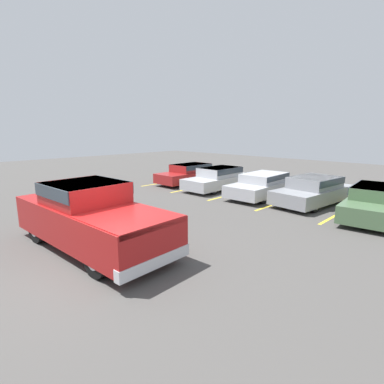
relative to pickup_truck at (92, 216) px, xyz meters
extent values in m
plane|color=#4C4947|center=(1.19, -0.32, -0.93)|extent=(60.00, 60.00, 0.00)
cube|color=yellow|center=(-6.84, 9.24, -0.93)|extent=(0.12, 5.19, 0.01)
cube|color=yellow|center=(-4.20, 9.24, -0.93)|extent=(0.12, 5.19, 0.01)
cube|color=yellow|center=(-1.55, 9.24, -0.93)|extent=(0.12, 5.19, 0.01)
cube|color=yellow|center=(1.10, 9.24, -0.93)|extent=(0.12, 5.19, 0.01)
cube|color=yellow|center=(3.74, 9.24, -0.93)|extent=(0.12, 5.19, 0.01)
cube|color=#A51919|center=(-0.02, 0.00, -0.16)|extent=(5.55, 2.27, 0.99)
cube|color=#A51919|center=(-0.29, -0.01, 0.63)|extent=(2.05, 1.95, 0.60)
cube|color=#2D3842|center=(-0.29, -0.01, 0.77)|extent=(2.01, 2.00, 0.33)
cube|color=#A51919|center=(1.70, 0.08, 0.28)|extent=(2.11, 2.03, 0.14)
cube|color=silver|center=(2.63, 0.12, -0.54)|extent=(0.29, 2.07, 0.28)
cylinder|color=black|center=(1.58, 0.90, -0.48)|extent=(0.92, 0.36, 0.91)
cylinder|color=#ADADB2|center=(1.58, 0.90, -0.48)|extent=(0.51, 0.36, 0.50)
cylinder|color=black|center=(1.66, -0.76, -0.48)|extent=(0.92, 0.36, 0.91)
cylinder|color=#ADADB2|center=(1.66, -0.76, -0.48)|extent=(0.51, 0.36, 0.50)
cylinder|color=black|center=(-1.69, 0.75, -0.48)|extent=(0.92, 0.36, 0.91)
cylinder|color=#ADADB2|center=(-1.69, 0.75, -0.48)|extent=(0.51, 0.36, 0.50)
cylinder|color=black|center=(-1.62, -0.90, -0.48)|extent=(0.92, 0.36, 0.91)
cylinder|color=#ADADB2|center=(-1.62, -0.90, -0.48)|extent=(0.51, 0.36, 0.50)
cube|color=maroon|center=(-5.54, 9.47, -0.47)|extent=(1.74, 4.52, 0.57)
cube|color=maroon|center=(-5.54, 9.56, 0.05)|extent=(1.52, 2.35, 0.46)
cube|color=#2D3842|center=(-5.54, 9.56, 0.14)|extent=(1.59, 2.31, 0.28)
cylinder|color=black|center=(-4.79, 8.16, -0.60)|extent=(0.21, 0.66, 0.66)
cylinder|color=#ADADB2|center=(-4.79, 8.16, -0.60)|extent=(0.22, 0.36, 0.36)
cylinder|color=black|center=(-6.28, 8.16, -0.60)|extent=(0.21, 0.66, 0.66)
cylinder|color=#ADADB2|center=(-6.28, 8.16, -0.60)|extent=(0.22, 0.36, 0.36)
cylinder|color=black|center=(-4.80, 10.78, -0.60)|extent=(0.21, 0.66, 0.66)
cylinder|color=#ADADB2|center=(-4.80, 10.78, -0.60)|extent=(0.22, 0.36, 0.36)
cylinder|color=black|center=(-6.29, 10.78, -0.60)|extent=(0.21, 0.66, 0.66)
cylinder|color=#ADADB2|center=(-6.29, 10.78, -0.60)|extent=(0.22, 0.36, 0.36)
cube|color=#B7BABF|center=(-3.01, 9.24, -0.48)|extent=(1.79, 4.56, 0.57)
cube|color=#B7BABF|center=(-3.01, 9.33, 0.06)|extent=(1.55, 2.38, 0.50)
cube|color=#2D3842|center=(-3.01, 9.33, 0.16)|extent=(1.62, 2.34, 0.30)
cylinder|color=black|center=(-2.25, 7.94, -0.62)|extent=(0.22, 0.61, 0.61)
cylinder|color=#ADADB2|center=(-2.25, 7.94, -0.62)|extent=(0.23, 0.34, 0.34)
cylinder|color=black|center=(-3.72, 7.91, -0.62)|extent=(0.22, 0.61, 0.61)
cylinder|color=#ADADB2|center=(-3.72, 7.91, -0.62)|extent=(0.23, 0.34, 0.34)
cylinder|color=black|center=(-2.29, 10.57, -0.62)|extent=(0.22, 0.61, 0.61)
cylinder|color=#ADADB2|center=(-2.29, 10.57, -0.62)|extent=(0.23, 0.34, 0.34)
cylinder|color=black|center=(-3.77, 10.54, -0.62)|extent=(0.22, 0.61, 0.61)
cylinder|color=#ADADB2|center=(-3.77, 10.54, -0.62)|extent=(0.23, 0.34, 0.34)
cube|color=#B7BABF|center=(-0.16, 9.26, -0.46)|extent=(1.94, 4.56, 0.56)
cube|color=#B7BABF|center=(-0.17, 9.35, 0.03)|extent=(1.65, 2.40, 0.43)
cube|color=#2D3842|center=(-0.17, 9.35, 0.12)|extent=(1.71, 2.35, 0.26)
cylinder|color=black|center=(0.65, 7.99, -0.59)|extent=(0.23, 0.68, 0.68)
cylinder|color=#ADADB2|center=(0.65, 7.99, -0.59)|extent=(0.23, 0.38, 0.37)
cylinder|color=black|center=(-0.89, 7.93, -0.59)|extent=(0.23, 0.68, 0.68)
cylinder|color=#ADADB2|center=(-0.89, 7.93, -0.59)|extent=(0.23, 0.38, 0.37)
cylinder|color=black|center=(0.56, 10.60, -0.59)|extent=(0.23, 0.68, 0.68)
cylinder|color=#ADADB2|center=(0.56, 10.60, -0.59)|extent=(0.23, 0.38, 0.37)
cylinder|color=black|center=(-0.98, 10.54, -0.59)|extent=(0.23, 0.68, 0.68)
cylinder|color=#ADADB2|center=(-0.98, 10.54, -0.59)|extent=(0.23, 0.38, 0.37)
cube|color=gray|center=(2.29, 9.49, -0.47)|extent=(2.26, 4.54, 0.58)
cube|color=gray|center=(2.30, 9.58, 0.06)|extent=(1.82, 2.43, 0.49)
cube|color=#2D3842|center=(2.30, 9.58, 0.16)|extent=(1.89, 2.39, 0.29)
cylinder|color=black|center=(2.94, 8.15, -0.62)|extent=(0.28, 0.63, 0.61)
cylinder|color=#ADADB2|center=(2.94, 8.15, -0.62)|extent=(0.26, 0.36, 0.34)
cylinder|color=black|center=(1.38, 8.31, -0.62)|extent=(0.28, 0.63, 0.61)
cylinder|color=#ADADB2|center=(1.38, 8.31, -0.62)|extent=(0.26, 0.36, 0.34)
cylinder|color=black|center=(3.20, 10.67, -0.62)|extent=(0.28, 0.63, 0.61)
cylinder|color=#ADADB2|center=(3.20, 10.67, -0.62)|extent=(0.26, 0.36, 0.34)
cylinder|color=black|center=(1.65, 10.83, -0.62)|extent=(0.28, 0.63, 0.61)
cylinder|color=#ADADB2|center=(1.65, 10.83, -0.62)|extent=(0.26, 0.36, 0.34)
cube|color=#4C6B47|center=(4.95, 9.00, -0.45)|extent=(2.27, 4.80, 0.62)
cube|color=#4C6B47|center=(4.94, 9.09, 0.08)|extent=(1.84, 2.56, 0.44)
cube|color=#2D3842|center=(4.94, 9.09, 0.17)|extent=(1.91, 2.52, 0.26)
cylinder|color=black|center=(4.28, 7.58, -0.61)|extent=(0.26, 0.65, 0.64)
cylinder|color=#ADADB2|center=(4.28, 7.58, -0.61)|extent=(0.24, 0.37, 0.35)
cylinder|color=black|center=(4.02, 10.26, -0.61)|extent=(0.26, 0.65, 0.64)
cylinder|color=#ADADB2|center=(4.02, 10.26, -0.61)|extent=(0.24, 0.37, 0.35)
cube|color=black|center=(-3.77, 2.40, -0.92)|extent=(0.50, 0.50, 0.03)
cone|color=orange|center=(-3.77, 2.40, -0.64)|extent=(0.38, 0.38, 0.59)
camera|label=1|loc=(7.63, -3.80, 2.37)|focal=28.00mm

